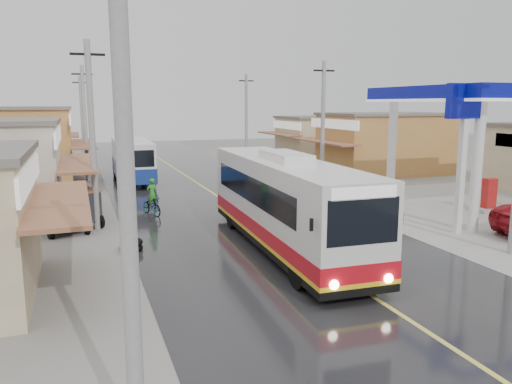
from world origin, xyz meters
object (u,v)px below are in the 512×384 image
Objects in this scene: coach_bus at (284,203)px; tricycle_near at (63,208)px; cyclist at (152,203)px; tyre_stack at (131,245)px; tricycle_far at (77,205)px; second_bus at (132,159)px.

tricycle_near is at bearing 147.78° from coach_bus.
tricycle_near is (-7.86, 5.38, -0.71)m from coach_bus.
coach_bus reaches higher than tricycle_near.
cyclist reaches higher than tricycle_near.
cyclist is (-3.85, 7.47, -1.15)m from coach_bus.
tricycle_near is at bearing 122.53° from tyre_stack.
cyclist is at bearing 10.99° from tricycle_near.
tricycle_far is 2.91× the size of tyre_stack.
tricycle_far is (0.58, 0.82, -0.06)m from tricycle_near.
second_bus is at bearing 69.03° from cyclist.
tricycle_far is (-3.43, -1.27, 0.37)m from cyclist.
second_bus is at bearing 50.52° from tricycle_far.
tricycle_far is (-7.28, 6.20, -0.78)m from coach_bus.
second_bus reaches higher than cyclist.
coach_bus is 9.55m from tricycle_near.
coach_bus is 1.35× the size of second_bus.
tricycle_near is at bearing -148.28° from tricycle_far.
tricycle_far is at bearing 38.28° from tricycle_near.
tricycle_far is at bearing 141.74° from coach_bus.
cyclist is 0.73× the size of tricycle_near.
coach_bus is at bearing -16.51° from tyre_stack.
coach_bus is 9.60m from tricycle_far.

